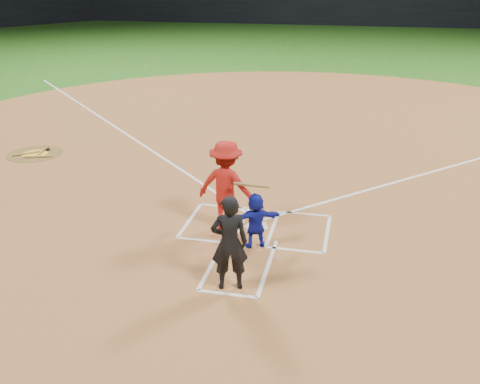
% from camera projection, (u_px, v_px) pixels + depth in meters
% --- Properties ---
extents(ground, '(120.00, 120.00, 0.00)m').
position_uv_depth(ground, '(257.00, 227.00, 12.15)').
color(ground, '#225A16').
rests_on(ground, ground).
extents(home_plate_dirt, '(28.00, 28.00, 0.01)m').
position_uv_depth(home_plate_dirt, '(291.00, 147.00, 17.55)').
color(home_plate_dirt, '#965D31').
rests_on(home_plate_dirt, ground).
extents(stadium_wall_far, '(80.00, 1.20, 3.20)m').
position_uv_depth(stadium_wall_far, '(346.00, 9.00, 54.73)').
color(stadium_wall_far, black).
rests_on(stadium_wall_far, ground).
extents(home_plate, '(0.60, 0.60, 0.02)m').
position_uv_depth(home_plate, '(257.00, 226.00, 12.14)').
color(home_plate, silver).
rests_on(home_plate, home_plate_dirt).
extents(on_deck_circle, '(1.70, 1.70, 0.01)m').
position_uv_depth(on_deck_circle, '(35.00, 154.00, 16.89)').
color(on_deck_circle, brown).
rests_on(on_deck_circle, home_plate_dirt).
extents(on_deck_logo, '(0.80, 0.80, 0.00)m').
position_uv_depth(on_deck_logo, '(35.00, 154.00, 16.89)').
color(on_deck_logo, yellow).
rests_on(on_deck_logo, on_deck_circle).
extents(on_deck_bat_a, '(0.22, 0.84, 0.06)m').
position_uv_depth(on_deck_bat_a, '(43.00, 151.00, 17.07)').
color(on_deck_bat_a, brown).
rests_on(on_deck_bat_a, on_deck_circle).
extents(on_deck_bat_b, '(0.67, 0.61, 0.06)m').
position_uv_depth(on_deck_bat_b, '(27.00, 153.00, 16.82)').
color(on_deck_bat_b, brown).
rests_on(on_deck_bat_b, on_deck_circle).
extents(on_deck_bat_c, '(0.82, 0.33, 0.06)m').
position_uv_depth(on_deck_bat_c, '(38.00, 156.00, 16.54)').
color(on_deck_bat_c, '#A87D3D').
rests_on(on_deck_bat_c, on_deck_circle).
extents(bat_weight_donut, '(0.19, 0.19, 0.05)m').
position_uv_depth(bat_weight_donut, '(47.00, 149.00, 17.20)').
color(bat_weight_donut, black).
rests_on(bat_weight_donut, on_deck_circle).
extents(catcher, '(1.15, 0.78, 1.19)m').
position_uv_depth(catcher, '(256.00, 220.00, 11.07)').
color(catcher, '#151EAC').
rests_on(catcher, home_plate_dirt).
extents(umpire, '(0.76, 0.61, 1.83)m').
position_uv_depth(umpire, '(229.00, 243.00, 9.49)').
color(umpire, black).
rests_on(umpire, home_plate_dirt).
extents(chalk_markings, '(28.35, 17.32, 0.01)m').
position_uv_depth(chalk_markings, '(288.00, 154.00, 16.90)').
color(chalk_markings, white).
rests_on(chalk_markings, home_plate_dirt).
extents(batter_at_plate, '(1.66, 0.91, 2.04)m').
position_uv_depth(batter_at_plate, '(226.00, 186.00, 11.72)').
color(batter_at_plate, '#B21813').
rests_on(batter_at_plate, home_plate_dirt).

